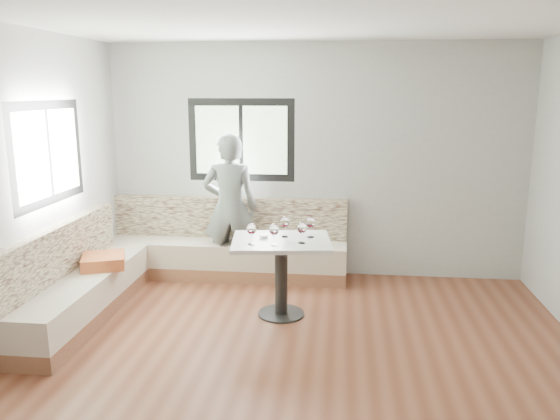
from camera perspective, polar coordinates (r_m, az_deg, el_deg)
The scene contains 10 objects.
room at distance 4.23m, azimuth 0.93°, elevation 1.07°, with size 5.01×5.01×2.81m.
banquette at distance 6.29m, azimuth -11.55°, elevation -5.53°, with size 2.90×2.80×0.95m.
table at distance 5.47m, azimuth 0.13°, elevation -5.13°, with size 1.05×0.86×0.79m.
person at distance 6.50m, azimuth -5.24°, elevation 0.27°, with size 0.64×0.42×1.76m, color slate.
olive_ramekin at distance 5.48m, azimuth -1.74°, elevation -2.74°, with size 0.09×0.09×0.03m.
wine_glass_a at distance 5.22m, azimuth -2.99°, elevation -2.05°, with size 0.09×0.09×0.21m.
wine_glass_b at distance 5.19m, azimuth -0.63°, elevation -2.11°, with size 0.09×0.09×0.21m.
wine_glass_c at distance 5.26m, azimuth 2.29°, elevation -1.94°, with size 0.09×0.09×0.21m.
wine_glass_d at distance 5.48m, azimuth 0.51°, elevation -1.34°, with size 0.09×0.09×0.21m.
wine_glass_e at distance 5.47m, azimuth 3.22°, elevation -1.38°, with size 0.09×0.09×0.21m.
Camera 1 is at (0.33, -4.05, 2.24)m, focal length 35.00 mm.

